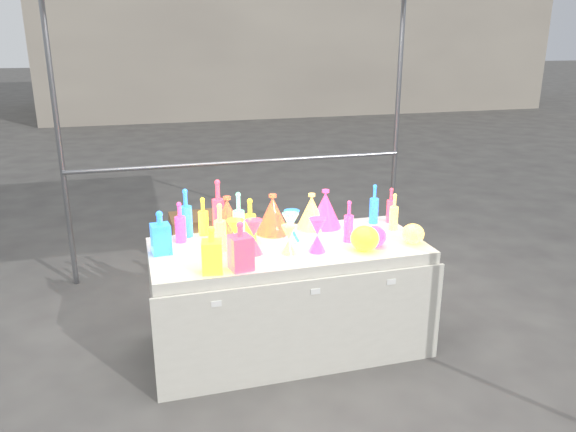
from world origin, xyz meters
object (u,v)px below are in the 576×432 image
object	(u,v)px
bottle_0	(203,216)
globe_0	(365,240)
cardboard_box_closed	(201,236)
decanter_0	(212,250)
display_table	(288,297)
lampshade_0	(227,216)
hourglass_0	(254,237)

from	to	relation	value
bottle_0	globe_0	bearing A→B (deg)	-31.50
cardboard_box_closed	globe_0	world-z (taller)	globe_0
decanter_0	globe_0	distance (m)	1.00
display_table	globe_0	size ratio (longest dim) A/B	10.08
display_table	lampshade_0	xyz separation A→B (m)	(-0.35, 0.29, 0.52)
display_table	decanter_0	bearing A→B (deg)	-151.02
hourglass_0	globe_0	size ratio (longest dim) A/B	1.23
display_table	lampshade_0	world-z (taller)	lampshade_0
decanter_0	globe_0	world-z (taller)	decanter_0
display_table	cardboard_box_closed	bearing A→B (deg)	100.77
decanter_0	lampshade_0	distance (m)	0.62
display_table	hourglass_0	xyz separation A→B (m)	(-0.25, -0.08, 0.49)
bottle_0	lampshade_0	world-z (taller)	lampshade_0
display_table	hourglass_0	world-z (taller)	hourglass_0
decanter_0	globe_0	bearing A→B (deg)	14.48
cardboard_box_closed	bottle_0	xyz separation A→B (m)	(-0.15, -1.49, 0.67)
decanter_0	hourglass_0	size ratio (longest dim) A/B	1.25
hourglass_0	cardboard_box_closed	bearing A→B (deg)	93.03
bottle_0	lampshade_0	size ratio (longest dim) A/B	0.95
cardboard_box_closed	decanter_0	world-z (taller)	decanter_0
bottle_0	decanter_0	distance (m)	0.66
cardboard_box_closed	lampshade_0	xyz separation A→B (m)	(0.00, -1.56, 0.68)
cardboard_box_closed	globe_0	size ratio (longest dim) A/B	3.16
display_table	decanter_0	world-z (taller)	decanter_0
display_table	cardboard_box_closed	xyz separation A→B (m)	(-0.35, 1.85, -0.16)
hourglass_0	globe_0	xyz separation A→B (m)	(0.69, -0.14, -0.04)
globe_0	lampshade_0	xyz separation A→B (m)	(-0.80, 0.51, 0.07)
hourglass_0	lampshade_0	bearing A→B (deg)	105.12
display_table	cardboard_box_closed	world-z (taller)	display_table
globe_0	lampshade_0	world-z (taller)	lampshade_0
cardboard_box_closed	lampshade_0	bearing A→B (deg)	-91.02
decanter_0	bottle_0	bearing A→B (deg)	96.54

